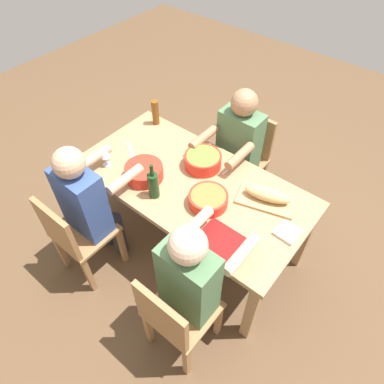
{
  "coord_description": "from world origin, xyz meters",
  "views": [
    {
      "loc": [
        -1.11,
        1.36,
        2.56
      ],
      "look_at": [
        0.0,
        0.0,
        0.63
      ],
      "focal_mm": 32.4,
      "sensor_mm": 36.0,
      "label": 1
    }
  ],
  "objects_px": {
    "serving_bowl_salad": "(203,160)",
    "serving_bowl_fruit": "(208,199)",
    "bread_loaf": "(268,194)",
    "cutting_board": "(266,199)",
    "diner_far_right": "(88,201)",
    "beer_bottle": "(155,112)",
    "chair_near_center": "(245,154)",
    "chair_far_right": "(75,235)",
    "diner_far_left": "(193,278)",
    "diner_near_center": "(236,146)",
    "dining_table": "(192,190)",
    "chair_far_left": "(174,316)",
    "wine_glass": "(105,153)",
    "wine_bottle": "(153,185)",
    "serving_bowl_greens": "(144,171)",
    "napkin_stack": "(287,232)"
  },
  "relations": [
    {
      "from": "chair_near_center",
      "to": "chair_far_right",
      "type": "height_order",
      "value": "same"
    },
    {
      "from": "chair_far_left",
      "to": "wine_glass",
      "type": "bearing_deg",
      "value": -24.33
    },
    {
      "from": "diner_near_center",
      "to": "beer_bottle",
      "type": "height_order",
      "value": "diner_near_center"
    },
    {
      "from": "wine_bottle",
      "to": "wine_glass",
      "type": "distance_m",
      "value": 0.5
    },
    {
      "from": "cutting_board",
      "to": "beer_bottle",
      "type": "relative_size",
      "value": 1.82
    },
    {
      "from": "dining_table",
      "to": "diner_far_right",
      "type": "xyz_separation_m",
      "value": [
        0.48,
        0.58,
        0.04
      ]
    },
    {
      "from": "chair_near_center",
      "to": "diner_near_center",
      "type": "xyz_separation_m",
      "value": [
        0.0,
        0.18,
        0.21
      ]
    },
    {
      "from": "diner_near_center",
      "to": "chair_near_center",
      "type": "bearing_deg",
      "value": -90.0
    },
    {
      "from": "serving_bowl_salad",
      "to": "serving_bowl_fruit",
      "type": "height_order",
      "value": "serving_bowl_salad"
    },
    {
      "from": "chair_near_center",
      "to": "diner_near_center",
      "type": "height_order",
      "value": "diner_near_center"
    },
    {
      "from": "chair_far_right",
      "to": "bread_loaf",
      "type": "distance_m",
      "value": 1.41
    },
    {
      "from": "chair_far_right",
      "to": "diner_far_left",
      "type": "relative_size",
      "value": 0.71
    },
    {
      "from": "diner_far_right",
      "to": "chair_far_left",
      "type": "bearing_deg",
      "value": 169.19
    },
    {
      "from": "cutting_board",
      "to": "wine_bottle",
      "type": "bearing_deg",
      "value": 35.56
    },
    {
      "from": "diner_far_right",
      "to": "beer_bottle",
      "type": "height_order",
      "value": "diner_far_right"
    },
    {
      "from": "diner_far_right",
      "to": "bread_loaf",
      "type": "relative_size",
      "value": 3.75
    },
    {
      "from": "serving_bowl_fruit",
      "to": "cutting_board",
      "type": "distance_m",
      "value": 0.41
    },
    {
      "from": "cutting_board",
      "to": "beer_bottle",
      "type": "xyz_separation_m",
      "value": [
        1.2,
        -0.17,
        0.1
      ]
    },
    {
      "from": "beer_bottle",
      "to": "diner_far_left",
      "type": "bearing_deg",
      "value": 141.36
    },
    {
      "from": "chair_far_right",
      "to": "diner_far_right",
      "type": "height_order",
      "value": "diner_far_right"
    },
    {
      "from": "dining_table",
      "to": "wine_glass",
      "type": "distance_m",
      "value": 0.7
    },
    {
      "from": "chair_far_right",
      "to": "chair_far_left",
      "type": "xyz_separation_m",
      "value": [
        -0.96,
        0.0,
        0.0
      ]
    },
    {
      "from": "beer_bottle",
      "to": "chair_far_left",
      "type": "bearing_deg",
      "value": 136.27
    },
    {
      "from": "serving_bowl_fruit",
      "to": "serving_bowl_greens",
      "type": "relative_size",
      "value": 0.97
    },
    {
      "from": "diner_near_center",
      "to": "diner_far_left",
      "type": "distance_m",
      "value": 1.26
    },
    {
      "from": "wine_bottle",
      "to": "beer_bottle",
      "type": "bearing_deg",
      "value": -47.71
    },
    {
      "from": "chair_far_right",
      "to": "diner_far_left",
      "type": "bearing_deg",
      "value": -169.19
    },
    {
      "from": "wine_glass",
      "to": "napkin_stack",
      "type": "xyz_separation_m",
      "value": [
        -1.38,
        -0.3,
        -0.1
      ]
    },
    {
      "from": "chair_near_center",
      "to": "wine_glass",
      "type": "xyz_separation_m",
      "value": [
        0.62,
        1.03,
        0.37
      ]
    },
    {
      "from": "serving_bowl_salad",
      "to": "napkin_stack",
      "type": "bearing_deg",
      "value": 169.14
    },
    {
      "from": "chair_far_left",
      "to": "serving_bowl_greens",
      "type": "height_order",
      "value": "chair_far_left"
    },
    {
      "from": "wine_bottle",
      "to": "beer_bottle",
      "type": "xyz_separation_m",
      "value": [
        0.57,
        -0.62,
        0.0
      ]
    },
    {
      "from": "dining_table",
      "to": "serving_bowl_salad",
      "type": "distance_m",
      "value": 0.24
    },
    {
      "from": "beer_bottle",
      "to": "serving_bowl_fruit",
      "type": "bearing_deg",
      "value": 153.77
    },
    {
      "from": "bread_loaf",
      "to": "chair_far_right",
      "type": "bearing_deg",
      "value": 43.69
    },
    {
      "from": "diner_near_center",
      "to": "bread_loaf",
      "type": "bearing_deg",
      "value": 142.57
    },
    {
      "from": "diner_far_right",
      "to": "diner_near_center",
      "type": "bearing_deg",
      "value": -112.49
    },
    {
      "from": "dining_table",
      "to": "napkin_stack",
      "type": "xyz_separation_m",
      "value": [
        -0.76,
        -0.03,
        0.1
      ]
    },
    {
      "from": "serving_bowl_greens",
      "to": "serving_bowl_fruit",
      "type": "bearing_deg",
      "value": -170.19
    },
    {
      "from": "diner_far_right",
      "to": "chair_far_left",
      "type": "distance_m",
      "value": 1.0
    },
    {
      "from": "serving_bowl_salad",
      "to": "beer_bottle",
      "type": "xyz_separation_m",
      "value": [
        0.64,
        -0.17,
        0.05
      ]
    },
    {
      "from": "serving_bowl_salad",
      "to": "cutting_board",
      "type": "relative_size",
      "value": 0.7
    },
    {
      "from": "dining_table",
      "to": "serving_bowl_salad",
      "type": "height_order",
      "value": "serving_bowl_salad"
    },
    {
      "from": "chair_near_center",
      "to": "serving_bowl_fruit",
      "type": "height_order",
      "value": "chair_near_center"
    },
    {
      "from": "serving_bowl_greens",
      "to": "bread_loaf",
      "type": "distance_m",
      "value": 0.9
    },
    {
      "from": "bread_loaf",
      "to": "cutting_board",
      "type": "bearing_deg",
      "value": 0.0
    },
    {
      "from": "diner_near_center",
      "to": "diner_far_left",
      "type": "relative_size",
      "value": 1.0
    },
    {
      "from": "chair_near_center",
      "to": "bread_loaf",
      "type": "xyz_separation_m",
      "value": [
        -0.51,
        0.58,
        0.32
      ]
    },
    {
      "from": "serving_bowl_fruit",
      "to": "wine_glass",
      "type": "xyz_separation_m",
      "value": [
        0.84,
        0.17,
        0.07
      ]
    },
    {
      "from": "diner_far_right",
      "to": "napkin_stack",
      "type": "distance_m",
      "value": 1.39
    }
  ]
}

